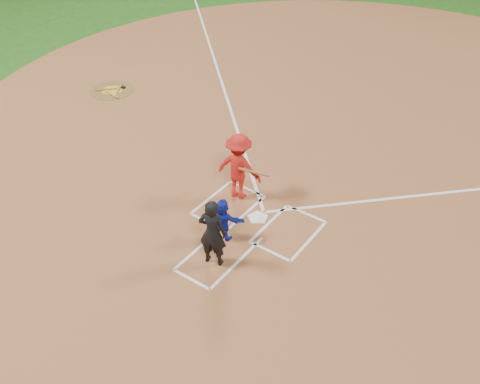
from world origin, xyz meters
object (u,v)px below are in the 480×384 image
Objects in this scene: on_deck_circle at (112,90)px; batter_at_plate at (239,167)px; umpire at (212,233)px; home_plate at (258,218)px; catcher at (223,220)px.

on_deck_circle is 8.35m from batter_at_plate.
umpire is 0.94× the size of batter_at_plate.
on_deck_circle is 0.91× the size of umpire.
home_plate is 1.49m from batter_at_plate.
batter_at_plate reaches higher than catcher.
on_deck_circle is 10.34m from umpire.
batter_at_plate reaches higher than on_deck_circle.
catcher reaches higher than on_deck_circle.
home_plate is at bearing -27.57° from batter_at_plate.
batter_at_plate is at bearing -27.57° from home_plate.
umpire is 2.74m from batter_at_plate.
home_plate is 0.32× the size of umpire.
home_plate is 9.40m from on_deck_circle.
on_deck_circle is 0.86× the size of batter_at_plate.
batter_at_plate is (-0.71, 1.69, 0.39)m from catcher.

